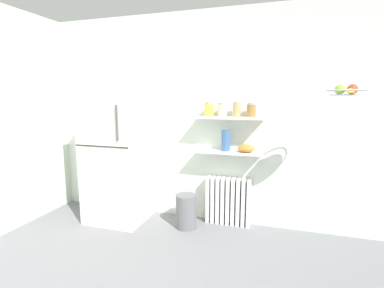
{
  "coord_description": "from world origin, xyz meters",
  "views": [
    {
      "loc": [
        0.81,
        -1.42,
        1.57
      ],
      "look_at": [
        -0.14,
        1.6,
        1.05
      ],
      "focal_mm": 26.6,
      "sensor_mm": 36.0,
      "label": 1
    }
  ],
  "objects_px": {
    "storage_jar_1": "(223,110)",
    "hanging_fruit_basket": "(347,91)",
    "trash_bin": "(186,211)",
    "refrigerator": "(117,153)",
    "vase": "(226,141)",
    "radiator": "(228,201)",
    "storage_jar_2": "(237,109)",
    "storage_jar_3": "(251,110)",
    "shelf_bowl": "(246,148)",
    "storage_jar_0": "(209,109)"
  },
  "relations": [
    {
      "from": "vase",
      "to": "hanging_fruit_basket",
      "type": "relative_size",
      "value": 0.73
    },
    {
      "from": "storage_jar_1",
      "to": "hanging_fruit_basket",
      "type": "xyz_separation_m",
      "value": [
        1.2,
        -0.47,
        0.2
      ]
    },
    {
      "from": "storage_jar_0",
      "to": "storage_jar_3",
      "type": "height_order",
      "value": "storage_jar_0"
    },
    {
      "from": "shelf_bowl",
      "to": "trash_bin",
      "type": "bearing_deg",
      "value": -162.16
    },
    {
      "from": "storage_jar_2",
      "to": "trash_bin",
      "type": "xyz_separation_m",
      "value": [
        -0.55,
        -0.22,
        -1.23
      ]
    },
    {
      "from": "storage_jar_0",
      "to": "trash_bin",
      "type": "distance_m",
      "value": 1.26
    },
    {
      "from": "storage_jar_1",
      "to": "storage_jar_2",
      "type": "height_order",
      "value": "storage_jar_2"
    },
    {
      "from": "radiator",
      "to": "storage_jar_3",
      "type": "distance_m",
      "value": 1.16
    },
    {
      "from": "radiator",
      "to": "vase",
      "type": "distance_m",
      "value": 0.76
    },
    {
      "from": "storage_jar_3",
      "to": "trash_bin",
      "type": "relative_size",
      "value": 0.39
    },
    {
      "from": "storage_jar_1",
      "to": "storage_jar_3",
      "type": "xyz_separation_m",
      "value": [
        0.33,
        -0.0,
        -0.0
      ]
    },
    {
      "from": "storage_jar_3",
      "to": "vase",
      "type": "relative_size",
      "value": 0.65
    },
    {
      "from": "storage_jar_3",
      "to": "hanging_fruit_basket",
      "type": "height_order",
      "value": "hanging_fruit_basket"
    },
    {
      "from": "radiator",
      "to": "vase",
      "type": "relative_size",
      "value": 2.4
    },
    {
      "from": "shelf_bowl",
      "to": "vase",
      "type": "bearing_deg",
      "value": 180.0
    },
    {
      "from": "storage_jar_1",
      "to": "storage_jar_3",
      "type": "bearing_deg",
      "value": -0.0
    },
    {
      "from": "storage_jar_3",
      "to": "vase",
      "type": "bearing_deg",
      "value": 180.0
    },
    {
      "from": "storage_jar_3",
      "to": "vase",
      "type": "distance_m",
      "value": 0.47
    },
    {
      "from": "storage_jar_0",
      "to": "storage_jar_2",
      "type": "xyz_separation_m",
      "value": [
        0.33,
        0.0,
        0.0
      ]
    },
    {
      "from": "refrigerator",
      "to": "vase",
      "type": "height_order",
      "value": "refrigerator"
    },
    {
      "from": "radiator",
      "to": "refrigerator",
      "type": "bearing_deg",
      "value": -169.88
    },
    {
      "from": "storage_jar_0",
      "to": "shelf_bowl",
      "type": "xyz_separation_m",
      "value": [
        0.45,
        0.0,
        -0.45
      ]
    },
    {
      "from": "shelf_bowl",
      "to": "storage_jar_2",
      "type": "bearing_deg",
      "value": 180.0
    },
    {
      "from": "storage_jar_3",
      "to": "storage_jar_2",
      "type": "bearing_deg",
      "value": 180.0
    },
    {
      "from": "storage_jar_2",
      "to": "hanging_fruit_basket",
      "type": "height_order",
      "value": "hanging_fruit_basket"
    },
    {
      "from": "storage_jar_0",
      "to": "hanging_fruit_basket",
      "type": "relative_size",
      "value": 0.49
    },
    {
      "from": "trash_bin",
      "to": "vase",
      "type": "bearing_deg",
      "value": 26.69
    },
    {
      "from": "radiator",
      "to": "shelf_bowl",
      "type": "relative_size",
      "value": 2.98
    },
    {
      "from": "radiator",
      "to": "trash_bin",
      "type": "height_order",
      "value": "radiator"
    },
    {
      "from": "refrigerator",
      "to": "trash_bin",
      "type": "xyz_separation_m",
      "value": [
        0.92,
        0.0,
        -0.67
      ]
    },
    {
      "from": "storage_jar_1",
      "to": "trash_bin",
      "type": "relative_size",
      "value": 0.39
    },
    {
      "from": "refrigerator",
      "to": "hanging_fruit_basket",
      "type": "distance_m",
      "value": 2.63
    },
    {
      "from": "storage_jar_0",
      "to": "vase",
      "type": "height_order",
      "value": "storage_jar_0"
    },
    {
      "from": "radiator",
      "to": "storage_jar_2",
      "type": "height_order",
      "value": "storage_jar_2"
    },
    {
      "from": "storage_jar_1",
      "to": "storage_jar_3",
      "type": "relative_size",
      "value": 1.01
    },
    {
      "from": "radiator",
      "to": "storage_jar_1",
      "type": "bearing_deg",
      "value": -160.15
    },
    {
      "from": "storage_jar_1",
      "to": "vase",
      "type": "distance_m",
      "value": 0.37
    },
    {
      "from": "storage_jar_3",
      "to": "shelf_bowl",
      "type": "bearing_deg",
      "value": 180.0
    },
    {
      "from": "radiator",
      "to": "storage_jar_3",
      "type": "height_order",
      "value": "storage_jar_3"
    },
    {
      "from": "radiator",
      "to": "storage_jar_0",
      "type": "distance_m",
      "value": 1.16
    },
    {
      "from": "storage_jar_3",
      "to": "vase",
      "type": "xyz_separation_m",
      "value": [
        -0.29,
        0.0,
        -0.37
      ]
    },
    {
      "from": "radiator",
      "to": "storage_jar_3",
      "type": "xyz_separation_m",
      "value": [
        0.25,
        -0.03,
        1.13
      ]
    },
    {
      "from": "storage_jar_1",
      "to": "hanging_fruit_basket",
      "type": "height_order",
      "value": "hanging_fruit_basket"
    },
    {
      "from": "refrigerator",
      "to": "storage_jar_0",
      "type": "xyz_separation_m",
      "value": [
        1.14,
        0.22,
        0.56
      ]
    },
    {
      "from": "storage_jar_2",
      "to": "hanging_fruit_basket",
      "type": "distance_m",
      "value": 1.15
    },
    {
      "from": "refrigerator",
      "to": "storage_jar_1",
      "type": "xyz_separation_m",
      "value": [
        1.3,
        0.22,
        0.56
      ]
    },
    {
      "from": "refrigerator",
      "to": "shelf_bowl",
      "type": "relative_size",
      "value": 8.74
    },
    {
      "from": "storage_jar_0",
      "to": "storage_jar_2",
      "type": "bearing_deg",
      "value": 0.0
    },
    {
      "from": "trash_bin",
      "to": "hanging_fruit_basket",
      "type": "xyz_separation_m",
      "value": [
        1.59,
        -0.25,
        1.42
      ]
    },
    {
      "from": "storage_jar_0",
      "to": "trash_bin",
      "type": "bearing_deg",
      "value": -135.39
    }
  ]
}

